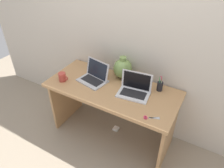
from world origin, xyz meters
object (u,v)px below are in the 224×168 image
at_px(coffee_mug, 62,77).
at_px(power_brick, 116,129).
at_px(laptop_left, 95,76).
at_px(pen_cup, 160,86).
at_px(green_vase, 123,68).
at_px(scissors, 149,118).
at_px(laptop_right, 135,88).

height_order(coffee_mug, power_brick, coffee_mug).
relative_size(laptop_left, pen_cup, 1.88).
bearing_deg(power_brick, pen_cup, 14.55).
bearing_deg(laptop_left, pen_cup, 13.86).
distance_m(green_vase, power_brick, 0.86).
height_order(coffee_mug, pen_cup, pen_cup).
height_order(green_vase, scissors, green_vase).
bearing_deg(green_vase, laptop_left, -139.61).
height_order(laptop_left, green_vase, green_vase).
height_order(green_vase, pen_cup, green_vase).
height_order(laptop_right, green_vase, green_vase).
relative_size(laptop_right, pen_cup, 1.86).
height_order(laptop_left, pen_cup, laptop_left).
distance_m(laptop_right, power_brick, 0.82).
height_order(green_vase, coffee_mug, green_vase).
distance_m(pen_cup, scissors, 0.46).
bearing_deg(green_vase, power_brick, -87.92).
xyz_separation_m(laptop_left, green_vase, (0.25, 0.21, 0.06)).
xyz_separation_m(green_vase, pen_cup, (0.46, -0.04, -0.06)).
relative_size(pen_cup, scissors, 1.32).
bearing_deg(laptop_left, green_vase, 40.39).
height_order(laptop_right, pen_cup, laptop_right).
bearing_deg(scissors, laptop_right, 133.70).
relative_size(laptop_right, green_vase, 1.34).
xyz_separation_m(coffee_mug, power_brick, (0.56, 0.25, -0.77)).
distance_m(coffee_mug, scissors, 1.08).
xyz_separation_m(pen_cup, scissors, (0.06, -0.45, -0.05)).
height_order(laptop_left, laptop_right, laptop_left).
relative_size(green_vase, pen_cup, 1.39).
relative_size(laptop_left, scissors, 2.48).
bearing_deg(power_brick, scissors, -33.14).
height_order(scissors, power_brick, scissors).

